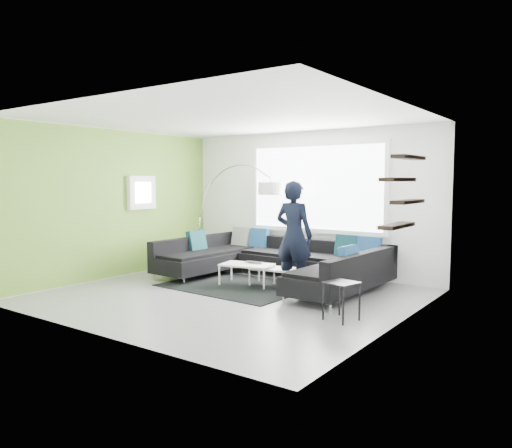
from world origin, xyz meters
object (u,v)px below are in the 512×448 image
(person, at_px, (294,235))
(laptop, at_px, (253,263))
(sectional_sofa, at_px, (269,262))
(side_table, at_px, (341,301))
(coffee_table, at_px, (259,275))
(arc_lamp, at_px, (200,217))

(person, relative_size, laptop, 5.15)
(sectional_sofa, xyz_separation_m, side_table, (2.14, -1.48, -0.11))
(sectional_sofa, distance_m, person, 0.87)
(side_table, bearing_deg, person, 139.67)
(sectional_sofa, xyz_separation_m, coffee_table, (0.00, -0.30, -0.18))
(side_table, distance_m, person, 2.08)
(arc_lamp, height_order, side_table, arc_lamp)
(arc_lamp, bearing_deg, sectional_sofa, -8.39)
(coffee_table, bearing_deg, person, -2.14)
(sectional_sofa, relative_size, laptop, 11.09)
(sectional_sofa, height_order, coffee_table, sectional_sofa)
(coffee_table, distance_m, person, 0.97)
(coffee_table, xyz_separation_m, side_table, (2.14, -1.17, 0.07))
(coffee_table, height_order, side_table, side_table)
(arc_lamp, distance_m, person, 2.71)
(coffee_table, xyz_separation_m, person, (0.63, 0.10, 0.73))
(person, bearing_deg, side_table, 138.10)
(coffee_table, height_order, laptop, laptop)
(person, bearing_deg, laptop, 6.91)
(side_table, xyz_separation_m, laptop, (-2.28, 1.16, 0.13))
(sectional_sofa, distance_m, side_table, 2.60)
(sectional_sofa, bearing_deg, person, -14.99)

